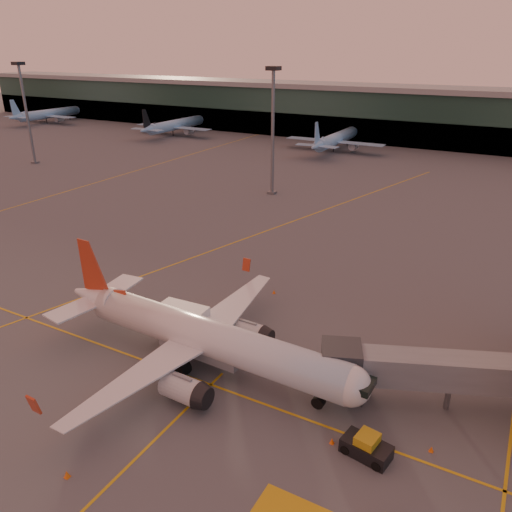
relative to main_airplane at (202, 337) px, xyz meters
The scene contains 15 objects.
ground 8.30m from the main_airplane, 110.94° to the right, with size 600.00×600.00×0.00m, color #4C4F54.
taxi_markings 38.87m from the main_airplane, 105.01° to the left, with size 100.12×173.00×0.01m.
terminal 134.84m from the main_airplane, 91.15° to the left, with size 400.00×20.00×17.60m.
mast_west_far 108.36m from the main_airplane, 149.36° to the left, with size 2.40×2.40×25.60m.
mast_west_near 64.18m from the main_airplane, 111.08° to the left, with size 2.40×2.40×25.60m.
distant_aircraft_row 124.50m from the main_airplane, 116.98° to the left, with size 225.00×34.00×13.00m.
main_airplane is the anchor object (origin of this frame).
jet_bridge 23.90m from the main_airplane, 13.78° to the left, with size 22.39×11.37×5.36m.
catering_truck 5.48m from the main_airplane, 145.03° to the left, with size 5.34×2.59×4.06m.
pushback_tug 18.12m from the main_airplane, 11.41° to the right, with size 3.99×2.59×1.91m.
cone_nose 22.18m from the main_airplane, ahead, with size 0.39×0.39×0.49m.
cone_tail 20.32m from the main_airplane, behind, with size 0.40×0.40×0.51m.
cone_wing_right 16.53m from the main_airplane, 93.17° to the right, with size 0.46×0.46×0.58m.
cone_wing_left 17.72m from the main_airplane, 93.43° to the left, with size 0.38×0.38×0.49m.
cone_fwd 15.62m from the main_airplane, 13.76° to the right, with size 0.40×0.40×0.51m.
Camera 1 is at (27.16, -26.38, 29.13)m, focal length 35.00 mm.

